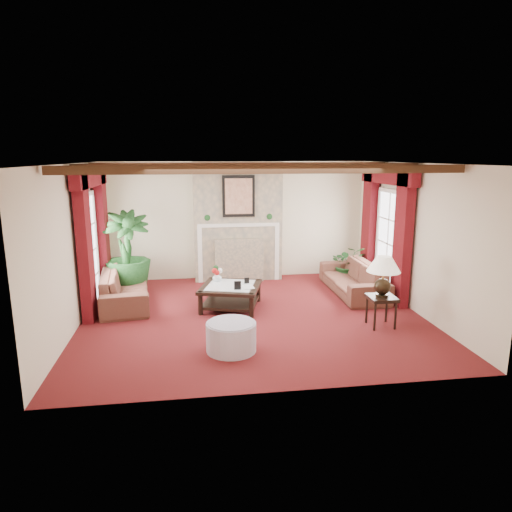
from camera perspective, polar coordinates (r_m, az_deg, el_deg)
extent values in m
plane|color=#4A0D14|center=(8.32, -0.38, -7.44)|extent=(6.00, 6.00, 0.00)
plane|color=white|center=(7.82, -0.40, 11.50)|extent=(6.00, 6.00, 0.00)
cube|color=beige|center=(10.66, -2.40, 4.46)|extent=(6.00, 0.02, 2.70)
cube|color=beige|center=(8.12, -21.85, 1.05)|extent=(0.02, 5.50, 2.70)
cube|color=beige|center=(8.87, 19.20, 2.15)|extent=(0.02, 5.50, 2.70)
imported|color=#370F16|center=(9.26, -16.09, -3.08)|extent=(2.33, 1.13, 0.86)
imported|color=#370F16|center=(9.75, 12.09, -2.10)|extent=(2.19, 0.67, 0.85)
imported|color=black|center=(9.92, -15.75, -1.71)|extent=(1.63, 2.10, 0.97)
imported|color=black|center=(10.59, 11.36, -1.45)|extent=(0.96, 1.03, 0.66)
cylinder|color=#AAA1B6|center=(6.83, -3.11, -10.07)|extent=(0.74, 0.74, 0.43)
imported|color=silver|center=(8.88, -4.89, -2.63)|extent=(0.29, 0.29, 0.18)
imported|color=black|center=(8.39, -1.62, -3.16)|extent=(0.20, 0.05, 0.27)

